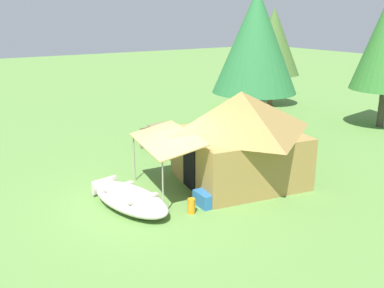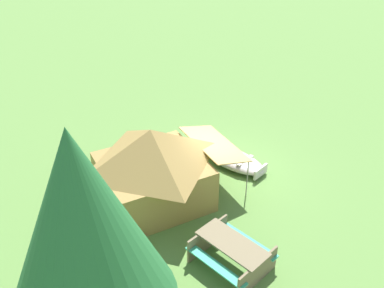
{
  "view_description": "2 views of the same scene",
  "coord_description": "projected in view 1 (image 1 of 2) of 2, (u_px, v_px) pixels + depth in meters",
  "views": [
    {
      "loc": [
        8.77,
        -4.64,
        4.47
      ],
      "look_at": [
        -0.05,
        1.06,
        1.28
      ],
      "focal_mm": 40.17,
      "sensor_mm": 36.0,
      "label": 1
    },
    {
      "loc": [
        -8.71,
        7.76,
        8.24
      ],
      "look_at": [
        0.67,
        0.59,
        1.06
      ],
      "focal_mm": 38.72,
      "sensor_mm": 36.0,
      "label": 2
    }
  ],
  "objects": [
    {
      "name": "fuel_can",
      "position": [
        191.0,
        206.0,
        9.99
      ],
      "size": [
        0.22,
        0.22,
        0.37
      ],
      "primitive_type": "cylinder",
      "rotation": [
        0.0,
        0.0,
        4.96
      ],
      "color": "orange",
      "rests_on": "ground_plane"
    },
    {
      "name": "beached_rowboat",
      "position": [
        130.0,
        199.0,
        10.27
      ],
      "size": [
        2.67,
        1.52,
        0.45
      ],
      "color": "silver",
      "rests_on": "ground_plane"
    },
    {
      "name": "ground_plane",
      "position": [
        158.0,
        200.0,
        10.76
      ],
      "size": [
        80.0,
        80.0,
        0.0
      ],
      "primitive_type": "plane",
      "color": "#5D8A40"
    },
    {
      "name": "picnic_table",
      "position": [
        172.0,
        136.0,
        14.55
      ],
      "size": [
        2.03,
        1.72,
        0.77
      ],
      "color": "#7A6B4D",
      "rests_on": "ground_plane"
    },
    {
      "name": "pine_tree_back_right",
      "position": [
        256.0,
        42.0,
        15.7
      ],
      "size": [
        3.15,
        3.15,
        5.38
      ],
      "color": "brown",
      "rests_on": "ground_plane"
    },
    {
      "name": "canvas_cabin_tent",
      "position": [
        240.0,
        136.0,
        11.61
      ],
      "size": [
        3.52,
        4.74,
        2.52
      ],
      "color": "olive",
      "rests_on": "ground_plane"
    },
    {
      "name": "pine_tree_far_center",
      "position": [
        273.0,
        42.0,
        20.93
      ],
      "size": [
        2.69,
        2.69,
        4.78
      ],
      "color": "brown",
      "rests_on": "ground_plane"
    },
    {
      "name": "cooler_box",
      "position": [
        204.0,
        199.0,
        10.39
      ],
      "size": [
        0.6,
        0.36,
        0.35
      ],
      "primitive_type": "cube",
      "rotation": [
        0.0,
        0.0,
        3.1
      ],
      "color": "#2A6AB0",
      "rests_on": "ground_plane"
    }
  ]
}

